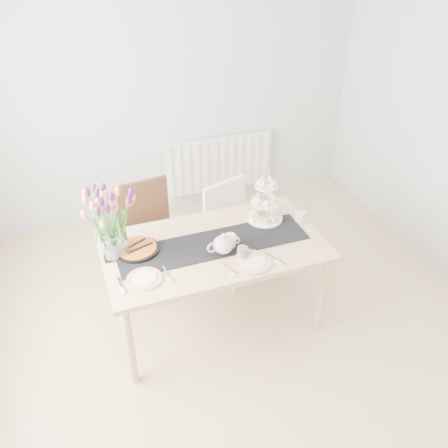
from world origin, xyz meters
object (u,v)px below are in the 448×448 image
object	(u,v)px
chair_brown	(149,227)
teapot	(223,245)
chair_white	(232,224)
cake_stand	(265,207)
dining_table	(214,253)
radiator	(219,164)
plate_right	(252,262)
tulip_vase	(109,212)
plate_left	(144,279)
mug_grey	(243,253)
mug_white	(230,241)
cream_jug	(300,217)
tart_tin	(137,249)

from	to	relation	value
chair_brown	teapot	bearing A→B (deg)	-72.53
chair_white	teapot	bearing A→B (deg)	-133.02
chair_brown	cake_stand	world-z (taller)	cake_stand
chair_white	cake_stand	xyz separation A→B (m)	(0.13, -0.37, 0.36)
dining_table	chair_brown	size ratio (longest dim) A/B	1.75
radiator	plate_right	xyz separation A→B (m)	(-0.49, -2.08, 0.31)
radiator	tulip_vase	size ratio (longest dim) A/B	1.85
plate_left	mug_grey	bearing A→B (deg)	-0.54
mug_white	plate_left	size ratio (longest dim) A/B	0.41
tulip_vase	plate_left	size ratio (longest dim) A/B	2.69
dining_table	tulip_vase	xyz separation A→B (m)	(-0.69, 0.13, 0.43)
cake_stand	cream_jug	size ratio (longest dim) A/B	5.16
mug_grey	chair_white	bearing A→B (deg)	70.48
dining_table	tart_tin	bearing A→B (deg)	168.51
teapot	cake_stand	bearing A→B (deg)	28.44
radiator	mug_white	size ratio (longest dim) A/B	12.23
radiator	chair_brown	world-z (taller)	chair_brown
chair_white	cream_jug	distance (m)	0.68
tulip_vase	mug_grey	xyz separation A→B (m)	(0.83, -0.35, -0.31)
cake_stand	teapot	bearing A→B (deg)	-146.86
tart_tin	plate_right	bearing A→B (deg)	-29.40
radiator	teapot	world-z (taller)	teapot
teapot	cream_jug	distance (m)	0.73
cake_stand	plate_left	distance (m)	1.12
radiator	dining_table	size ratio (longest dim) A/B	0.75
cake_stand	plate_right	world-z (taller)	cake_stand
tart_tin	tulip_vase	bearing A→B (deg)	171.38
chair_brown	cake_stand	distance (m)	1.04
cake_stand	radiator	bearing A→B (deg)	83.40
dining_table	tulip_vase	size ratio (longest dim) A/B	2.47
mug_grey	cream_jug	bearing A→B (deg)	21.58
cake_stand	plate_left	world-z (taller)	cake_stand
chair_white	mug_white	distance (m)	0.73
tart_tin	plate_left	bearing A→B (deg)	-93.08
tart_tin	plate_left	distance (m)	0.32
teapot	tart_tin	xyz separation A→B (m)	(-0.57, 0.23, -0.05)
chair_brown	plate_left	xyz separation A→B (m)	(-0.21, -0.92, 0.22)
chair_brown	chair_white	xyz separation A→B (m)	(0.70, -0.15, -0.03)
cream_jug	mug_grey	size ratio (longest dim) A/B	0.89
radiator	dining_table	distance (m)	1.92
cake_stand	teapot	distance (m)	0.54
radiator	tulip_vase	distance (m)	2.24
cake_stand	chair_white	bearing A→B (deg)	108.77
chair_brown	radiator	bearing A→B (deg)	39.90
tulip_vase	dining_table	bearing A→B (deg)	-10.87
mug_grey	mug_white	world-z (taller)	mug_white
cake_stand	teapot	size ratio (longest dim) A/B	1.78
cream_jug	tart_tin	xyz separation A→B (m)	(-1.27, 0.05, -0.02)
tulip_vase	plate_right	bearing A→B (deg)	-26.20
chair_white	tart_tin	size ratio (longest dim) A/B	2.80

